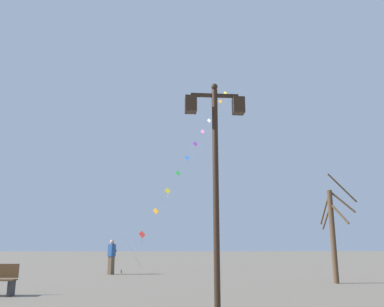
{
  "coord_description": "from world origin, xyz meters",
  "views": [
    {
      "loc": [
        0.44,
        -1.37,
        1.42
      ],
      "look_at": [
        2.29,
        20.99,
        6.7
      ],
      "focal_mm": 36.64,
      "sensor_mm": 36.0,
      "label": 1
    }
  ],
  "objects_px": {
    "kite_train": "(192,150)",
    "kite_flyer": "(112,256)",
    "twin_lantern_lamp_post": "(215,149)",
    "bare_tree": "(333,230)"
  },
  "relations": [
    {
      "from": "kite_flyer",
      "to": "twin_lantern_lamp_post",
      "type": "bearing_deg",
      "value": -134.79
    },
    {
      "from": "twin_lantern_lamp_post",
      "to": "bare_tree",
      "type": "distance_m",
      "value": 8.58
    },
    {
      "from": "kite_flyer",
      "to": "kite_train",
      "type": "bearing_deg",
      "value": -0.0
    },
    {
      "from": "kite_train",
      "to": "bare_tree",
      "type": "relative_size",
      "value": 3.98
    },
    {
      "from": "kite_train",
      "to": "kite_flyer",
      "type": "bearing_deg",
      "value": -118.03
    },
    {
      "from": "kite_flyer",
      "to": "bare_tree",
      "type": "relative_size",
      "value": 0.4
    },
    {
      "from": "twin_lantern_lamp_post",
      "to": "kite_flyer",
      "type": "xyz_separation_m",
      "value": [
        -3.68,
        11.9,
        -2.75
      ]
    },
    {
      "from": "kite_train",
      "to": "kite_flyer",
      "type": "distance_m",
      "value": 12.93
    },
    {
      "from": "kite_train",
      "to": "kite_flyer",
      "type": "xyz_separation_m",
      "value": [
        -4.83,
        -9.07,
        -7.84
      ]
    },
    {
      "from": "twin_lantern_lamp_post",
      "to": "kite_flyer",
      "type": "height_order",
      "value": "twin_lantern_lamp_post"
    }
  ]
}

